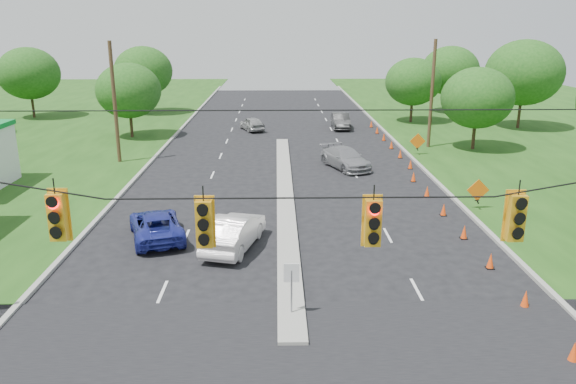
{
  "coord_description": "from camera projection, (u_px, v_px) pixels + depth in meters",
  "views": [
    {
      "loc": [
        -0.49,
        -11.98,
        9.98
      ],
      "look_at": [
        0.0,
        12.27,
        2.8
      ],
      "focal_mm": 35.0,
      "sensor_mm": 36.0,
      "label": 1
    }
  ],
  "objects": [
    {
      "name": "curb_left",
      "position": [
        151.0,
        162.0,
        42.89
      ],
      "size": [
        0.25,
        110.0,
        0.16
      ],
      "primitive_type": "cube",
      "color": "gray",
      "rests_on": "ground"
    },
    {
      "name": "curb_right",
      "position": [
        414.0,
        161.0,
        43.29
      ],
      "size": [
        0.25,
        110.0,
        0.16
      ],
      "primitive_type": "cube",
      "color": "gray",
      "rests_on": "ground"
    },
    {
      "name": "median",
      "position": [
        285.0,
        195.0,
        34.46
      ],
      "size": [
        1.0,
        34.0,
        0.18
      ],
      "primitive_type": "cube",
      "color": "gray",
      "rests_on": "ground"
    },
    {
      "name": "median_sign",
      "position": [
        292.0,
        279.0,
        19.67
      ],
      "size": [
        0.55,
        0.06,
        2.05
      ],
      "color": "gray",
      "rests_on": "ground"
    },
    {
      "name": "signal_span",
      "position": [
        298.0,
        271.0,
        11.96
      ],
      "size": [
        25.6,
        0.32,
        9.0
      ],
      "color": "#422D1C",
      "rests_on": "ground"
    },
    {
      "name": "utility_pole_far_left",
      "position": [
        115.0,
        103.0,
        41.57
      ],
      "size": [
        0.28,
        0.28,
        9.0
      ],
      "primitive_type": "cylinder",
      "color": "#422D1C",
      "rests_on": "ground"
    },
    {
      "name": "utility_pole_far_right",
      "position": [
        432.0,
        95.0,
        46.85
      ],
      "size": [
        0.28,
        0.28,
        9.0
      ],
      "primitive_type": "cylinder",
      "color": "#422D1C",
      "rests_on": "ground"
    },
    {
      "name": "cone_0",
      "position": [
        574.0,
        352.0,
        17.27
      ],
      "size": [
        0.32,
        0.32,
        0.7
      ],
      "primitive_type": "cone",
      "color": "#FF4910",
      "rests_on": "ground"
    },
    {
      "name": "cone_1",
      "position": [
        525.0,
        299.0,
        20.63
      ],
      "size": [
        0.32,
        0.32,
        0.7
      ],
      "primitive_type": "cone",
      "color": "#FF4910",
      "rests_on": "ground"
    },
    {
      "name": "cone_2",
      "position": [
        491.0,
        261.0,
        23.98
      ],
      "size": [
        0.32,
        0.32,
        0.7
      ],
      "primitive_type": "cone",
      "color": "#FF4910",
      "rests_on": "ground"
    },
    {
      "name": "cone_3",
      "position": [
        464.0,
        232.0,
        27.34
      ],
      "size": [
        0.32,
        0.32,
        0.7
      ],
      "primitive_type": "cone",
      "color": "#FF4910",
      "rests_on": "ground"
    },
    {
      "name": "cone_4",
      "position": [
        444.0,
        209.0,
        30.7
      ],
      "size": [
        0.32,
        0.32,
        0.7
      ],
      "primitive_type": "cone",
      "color": "#FF4910",
      "rests_on": "ground"
    },
    {
      "name": "cone_5",
      "position": [
        427.0,
        191.0,
        34.05
      ],
      "size": [
        0.32,
        0.32,
        0.7
      ],
      "primitive_type": "cone",
      "color": "#FF4910",
      "rests_on": "ground"
    },
    {
      "name": "cone_6",
      "position": [
        414.0,
        177.0,
        37.41
      ],
      "size": [
        0.32,
        0.32,
        0.7
      ],
      "primitive_type": "cone",
      "color": "#FF4910",
      "rests_on": "ground"
    },
    {
      "name": "cone_7",
      "position": [
        410.0,
        164.0,
        40.77
      ],
      "size": [
        0.32,
        0.32,
        0.7
      ],
      "primitive_type": "cone",
      "color": "#FF4910",
      "rests_on": "ground"
    },
    {
      "name": "cone_8",
      "position": [
        400.0,
        154.0,
        44.13
      ],
      "size": [
        0.32,
        0.32,
        0.7
      ],
      "primitive_type": "cone",
      "color": "#FF4910",
      "rests_on": "ground"
    },
    {
      "name": "cone_9",
      "position": [
        391.0,
        145.0,
        47.48
      ],
      "size": [
        0.32,
        0.32,
        0.7
      ],
      "primitive_type": "cone",
      "color": "#FF4910",
      "rests_on": "ground"
    },
    {
      "name": "cone_10",
      "position": [
        384.0,
        137.0,
        50.84
      ],
      "size": [
        0.32,
        0.32,
        0.7
      ],
      "primitive_type": "cone",
      "color": "#FF4910",
      "rests_on": "ground"
    },
    {
      "name": "cone_11",
      "position": [
        377.0,
        130.0,
        54.19
      ],
      "size": [
        0.32,
        0.32,
        0.7
      ],
      "primitive_type": "cone",
      "color": "#FF4910",
      "rests_on": "ground"
    },
    {
      "name": "cone_12",
      "position": [
        371.0,
        124.0,
        57.55
      ],
      "size": [
        0.32,
        0.32,
        0.7
      ],
      "primitive_type": "cone",
      "color": "#FF4910",
      "rests_on": "ground"
    },
    {
      "name": "work_sign_1",
      "position": [
        478.0,
        191.0,
        31.49
      ],
      "size": [
        1.27,
        0.58,
        1.37
      ],
      "color": "black",
      "rests_on": "ground"
    },
    {
      "name": "work_sign_2",
      "position": [
        418.0,
        142.0,
        44.91
      ],
      "size": [
        1.27,
        0.58,
        1.37
      ],
      "color": "black",
      "rests_on": "ground"
    },
    {
      "name": "tree_4",
      "position": [
        29.0,
        73.0,
        62.23
      ],
      "size": [
        6.72,
        6.72,
        7.84
      ],
      "color": "black",
      "rests_on": "ground"
    },
    {
      "name": "tree_5",
      "position": [
        129.0,
        91.0,
        51.17
      ],
      "size": [
        5.88,
        5.88,
        6.86
      ],
      "color": "black",
      "rests_on": "ground"
    },
    {
      "name": "tree_6",
      "position": [
        143.0,
        71.0,
        65.34
      ],
      "size": [
        6.72,
        6.72,
        7.84
      ],
      "color": "black",
      "rests_on": "ground"
    },
    {
      "name": "tree_9",
      "position": [
        477.0,
        98.0,
        46.01
      ],
      "size": [
        5.88,
        5.88,
        6.86
      ],
      "color": "black",
      "rests_on": "ground"
    },
    {
      "name": "tree_10",
      "position": [
        524.0,
        73.0,
        55.4
      ],
      "size": [
        7.56,
        7.56,
        8.82
      ],
      "color": "black",
      "rests_on": "ground"
    },
    {
      "name": "tree_11",
      "position": [
        450.0,
        71.0,
        66.04
      ],
      "size": [
        6.72,
        6.72,
        7.84
      ],
      "color": "black",
      "rests_on": "ground"
    },
    {
      "name": "tree_12",
      "position": [
        413.0,
        82.0,
        59.39
      ],
      "size": [
        5.88,
        5.88,
        6.86
      ],
      "color": "black",
      "rests_on": "ground"
    },
    {
      "name": "white_sedan",
      "position": [
        234.0,
        232.0,
        26.08
      ],
      "size": [
        2.9,
        5.2,
        1.62
      ],
      "primitive_type": "imported",
      "rotation": [
        0.0,
        0.0,
        2.89
      ],
      "color": "silver",
      "rests_on": "ground"
    },
    {
      "name": "blue_pickup",
      "position": [
        156.0,
        225.0,
        27.28
      ],
      "size": [
        3.71,
        5.44,
        1.38
      ],
      "primitive_type": "imported",
      "rotation": [
        0.0,
        0.0,
        3.45
      ],
      "color": "navy",
      "rests_on": "ground"
    },
    {
      "name": "silver_car_far",
      "position": [
        345.0,
        158.0,
        40.9
      ],
      "size": [
        3.82,
        5.53,
        1.49
      ],
      "primitive_type": "imported",
      "rotation": [
        0.0,
        0.0,
        0.38
      ],
      "color": "gray",
      "rests_on": "ground"
    },
    {
      "name": "silver_car_oncoming",
      "position": [
        252.0,
        124.0,
        55.72
      ],
      "size": [
        2.96,
        4.3,
        1.36
      ],
      "primitive_type": "imported",
      "rotation": [
        0.0,
        0.0,
        3.52
      ],
      "color": "gray",
      "rests_on": "ground"
    },
    {
      "name": "dark_car_receding",
      "position": [
        341.0,
        121.0,
        56.79
      ],
      "size": [
        1.66,
        4.71,
        1.55
      ],
      "primitive_type": "imported",
      "rotation": [
        0.0,
        0.0,
        -0.0
      ],
      "color": "#272727",
      "rests_on": "ground"
    }
  ]
}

